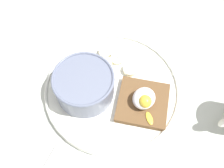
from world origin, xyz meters
TOP-DOWN VIEW (x-y plane):
  - ground_plane at (0.00, 0.00)cm, footprint 120.00×120.00cm
  - plate at (0.00, 0.00)cm, footprint 30.04×30.04cm
  - oatmeal_bowl at (-4.16, 4.15)cm, footprint 12.83×12.83cm
  - toast_slice at (0.79, -7.55)cm, footprint 14.00×14.00cm
  - poached_egg at (0.64, -7.74)cm, footprint 6.36×6.89cm
  - banana_slice_front at (5.97, -0.64)cm, footprint 4.00×3.95cm
  - banana_slice_left at (6.90, 3.58)cm, footprint 4.41×4.38cm
  - banana_slice_back at (6.44, 6.97)cm, footprint 3.81×3.86cm
  - banana_slice_right at (4.43, 5.00)cm, footprint 3.98×4.03cm

SIDE VIEW (x-z plane):
  - ground_plane at x=0.00cm, z-range 0.00..2.00cm
  - plate at x=0.00cm, z-range 2.00..3.60cm
  - banana_slice_left at x=6.90cm, z-range 2.92..4.16cm
  - banana_slice_back at x=6.44cm, z-range 2.93..4.19cm
  - banana_slice_right at x=4.43cm, z-range 2.86..4.36cm
  - banana_slice_front at x=5.97cm, z-range 2.95..4.40cm
  - toast_slice at x=0.79cm, z-range 3.09..4.62cm
  - poached_egg at x=0.64cm, z-range 4.32..8.02cm
  - oatmeal_bowl at x=-4.16cm, z-range 3.00..9.34cm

